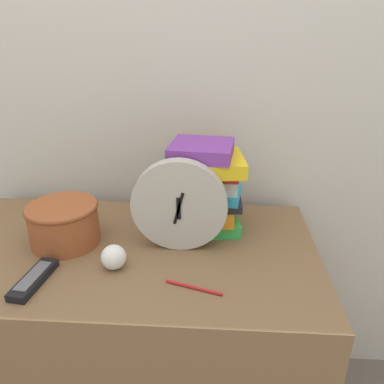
{
  "coord_description": "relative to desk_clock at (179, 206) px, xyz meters",
  "views": [
    {
      "loc": [
        0.25,
        -0.61,
        1.37
      ],
      "look_at": [
        0.18,
        0.38,
        0.92
      ],
      "focal_mm": 35.0,
      "sensor_mm": 36.0,
      "label": 1
    }
  ],
  "objects": [
    {
      "name": "book_stack",
      "position": [
        0.07,
        0.12,
        0.01
      ],
      "size": [
        0.25,
        0.2,
        0.28
      ],
      "color": "green",
      "rests_on": "desk"
    },
    {
      "name": "tv_remote",
      "position": [
        -0.35,
        -0.19,
        -0.12
      ],
      "size": [
        0.07,
        0.17,
        0.02
      ],
      "color": "black",
      "rests_on": "desk"
    },
    {
      "name": "desk",
      "position": [
        -0.15,
        -0.01,
        -0.52
      ],
      "size": [
        1.1,
        0.61,
        0.77
      ],
      "color": "brown",
      "rests_on": "ground_plane"
    },
    {
      "name": "crumpled_paper_ball",
      "position": [
        -0.16,
        -0.11,
        -0.1
      ],
      "size": [
        0.07,
        0.07,
        0.07
      ],
      "color": "white",
      "rests_on": "desk"
    },
    {
      "name": "desk_clock",
      "position": [
        0.0,
        0.0,
        0.0
      ],
      "size": [
        0.27,
        0.04,
        0.27
      ],
      "color": "#B7B2A8",
      "rests_on": "desk"
    },
    {
      "name": "basket",
      "position": [
        -0.34,
        0.01,
        -0.07
      ],
      "size": [
        0.21,
        0.21,
        0.12
      ],
      "color": "#994C28",
      "rests_on": "desk"
    },
    {
      "name": "wall_back",
      "position": [
        -0.15,
        0.36,
        0.29
      ],
      "size": [
        6.0,
        0.04,
        2.4
      ],
      "color": "beige",
      "rests_on": "ground_plane"
    },
    {
      "name": "pen",
      "position": [
        0.05,
        -0.19,
        -0.13
      ],
      "size": [
        0.14,
        0.05,
        0.01
      ],
      "color": "#B21E1E",
      "rests_on": "desk"
    }
  ]
}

